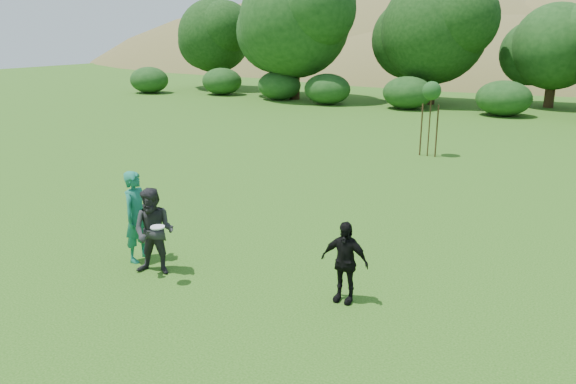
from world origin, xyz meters
name	(u,v)px	position (x,y,z in m)	size (l,w,h in m)	color
ground	(211,285)	(0.00, 0.00, 0.00)	(120.00, 120.00, 0.00)	#19470C
player_teal	(137,216)	(-2.07, 0.28, 0.97)	(0.70, 0.46, 1.93)	#186F57
player_grey	(154,232)	(-1.30, -0.07, 0.88)	(0.85, 0.66, 1.75)	#27272A
player_black	(344,262)	(2.45, 0.68, 0.75)	(0.88, 0.37, 1.50)	black
frisbee	(158,227)	(-0.88, -0.40, 1.15)	(0.27, 0.27, 0.03)	white
sapling	(432,93)	(0.37, 13.31, 2.42)	(0.70, 0.70, 2.85)	#3A2716
hillside	(536,165)	(-0.56, 68.45, -11.97)	(150.00, 72.00, 52.00)	olive
tree_row	(559,26)	(3.23, 28.68, 4.87)	(53.92, 10.38, 9.62)	#3A2616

